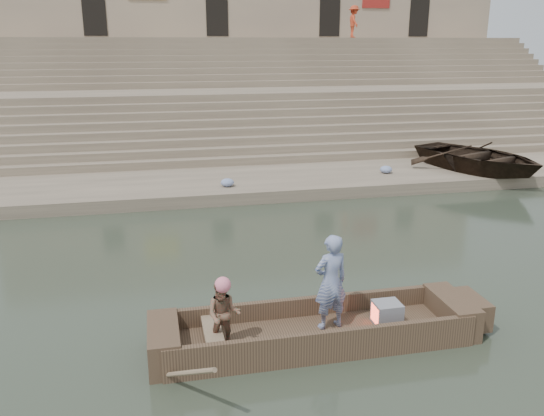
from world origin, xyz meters
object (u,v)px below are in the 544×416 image
object	(u,v)px
standing_man	(331,282)
pedestrian	(354,22)
rowing_man	(224,315)
television	(386,313)
beached_rowboat	(478,157)
main_rowboat	(315,337)

from	to	relation	value
standing_man	pedestrian	size ratio (longest dim) A/B	0.94
standing_man	rowing_man	world-z (taller)	standing_man
rowing_man	television	xyz separation A→B (m)	(2.88, 0.16, -0.38)
television	rowing_man	bearing A→B (deg)	-176.78
beached_rowboat	television	bearing A→B (deg)	-150.41
main_rowboat	pedestrian	xyz separation A→B (m)	(9.36, 24.10, 5.99)
standing_man	television	distance (m)	1.20
standing_man	beached_rowboat	xyz separation A→B (m)	(8.86, 9.73, -0.15)
standing_man	pedestrian	world-z (taller)	pedestrian
television	standing_man	bearing A→B (deg)	174.08
main_rowboat	rowing_man	distance (m)	1.74
main_rowboat	beached_rowboat	distance (m)	13.45
rowing_man	pedestrian	world-z (taller)	pedestrian
standing_man	television	size ratio (longest dim) A/B	3.69
standing_man	rowing_man	xyz separation A→B (m)	(-1.87, -0.27, -0.27)
television	beached_rowboat	size ratio (longest dim) A/B	0.09
main_rowboat	rowing_man	xyz separation A→B (m)	(-1.59, -0.16, 0.69)
main_rowboat	pedestrian	size ratio (longest dim) A/B	2.77
rowing_man	television	bearing A→B (deg)	17.30
television	beached_rowboat	world-z (taller)	beached_rowboat
standing_man	rowing_man	bearing A→B (deg)	-4.07
pedestrian	rowing_man	bearing A→B (deg)	161.63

